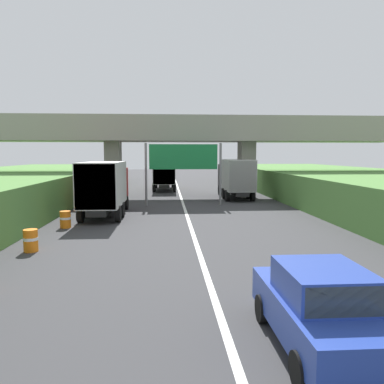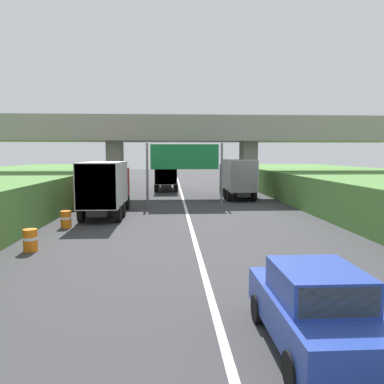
{
  "view_description": "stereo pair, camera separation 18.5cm",
  "coord_description": "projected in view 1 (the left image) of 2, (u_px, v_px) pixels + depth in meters",
  "views": [
    {
      "loc": [
        -1.26,
        0.26,
        3.9
      ],
      "look_at": [
        0.0,
        19.31,
        2.0
      ],
      "focal_mm": 35.47,
      "sensor_mm": 36.0,
      "label": 1
    },
    {
      "loc": [
        -1.08,
        0.25,
        3.9
      ],
      "look_at": [
        0.0,
        19.31,
        2.0
      ],
      "focal_mm": 35.47,
      "sensor_mm": 36.0,
      "label": 2
    }
  ],
  "objects": [
    {
      "name": "car_blue",
      "position": [
        320.0,
        308.0,
        7.52
      ],
      "size": [
        1.86,
        4.1,
        1.72
      ],
      "color": "#233D9E",
      "rests_on": "ground"
    },
    {
      "name": "car_silver",
      "position": [
        165.0,
        174.0,
        60.11
      ],
      "size": [
        1.86,
        4.1,
        1.72
      ],
      "color": "#B2B5B7",
      "rests_on": "ground"
    },
    {
      "name": "lane_centre_stripe",
      "position": [
        184.0,
        207.0,
        28.09
      ],
      "size": [
        0.2,
        96.17,
        0.01
      ],
      "primitive_type": "cube",
      "color": "white",
      "rests_on": "ground"
    },
    {
      "name": "construction_barrel_3",
      "position": [
        65.0,
        219.0,
        20.14
      ],
      "size": [
        0.57,
        0.57,
        0.9
      ],
      "color": "orange",
      "rests_on": "ground"
    },
    {
      "name": "construction_barrel_5",
      "position": [
        101.0,
        198.0,
        30.0
      ],
      "size": [
        0.57,
        0.57,
        0.9
      ],
      "color": "orange",
      "rests_on": "ground"
    },
    {
      "name": "construction_barrel_4",
      "position": [
        86.0,
        207.0,
        25.07
      ],
      "size": [
        0.57,
        0.57,
        0.9
      ],
      "color": "orange",
      "rests_on": "ground"
    },
    {
      "name": "construction_barrel_2",
      "position": [
        31.0,
        240.0,
        15.21
      ],
      "size": [
        0.57,
        0.57,
        0.9
      ],
      "color": "orange",
      "rests_on": "ground"
    },
    {
      "name": "overpass_bridge",
      "position": [
        181.0,
        138.0,
        34.53
      ],
      "size": [
        40.0,
        4.8,
        7.27
      ],
      "color": "gray",
      "rests_on": "ground"
    },
    {
      "name": "truck_red",
      "position": [
        105.0,
        186.0,
        23.87
      ],
      "size": [
        2.44,
        7.3,
        3.44
      ],
      "color": "black",
      "rests_on": "ground"
    },
    {
      "name": "truck_black",
      "position": [
        235.0,
        177.0,
        33.75
      ],
      "size": [
        2.44,
        7.3,
        3.44
      ],
      "color": "black",
      "rests_on": "ground"
    },
    {
      "name": "truck_yellow",
      "position": [
        164.0,
        172.0,
        41.48
      ],
      "size": [
        2.44,
        7.3,
        3.44
      ],
      "color": "black",
      "rests_on": "ground"
    },
    {
      "name": "overhead_highway_sign",
      "position": [
        183.0,
        160.0,
        28.85
      ],
      "size": [
        5.88,
        0.18,
        4.77
      ],
      "color": "slate",
      "rests_on": "ground"
    }
  ]
}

